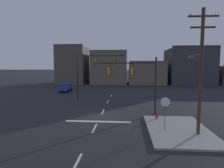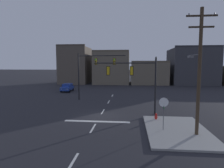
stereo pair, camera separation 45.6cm
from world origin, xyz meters
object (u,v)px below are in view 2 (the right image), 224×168
at_px(signal_mast_near_side, 137,76).
at_px(fire_hydrant, 156,117).
at_px(car_lot_nearside, 67,87).
at_px(signal_mast_far_side, 91,68).
at_px(stop_sign, 164,106).
at_px(utility_pole, 199,68).

distance_m(signal_mast_near_side, fire_hydrant, 5.01).
height_order(signal_mast_near_side, car_lot_nearside, signal_mast_near_side).
relative_size(signal_mast_far_side, stop_sign, 2.65).
relative_size(signal_mast_far_side, car_lot_nearside, 1.66).
distance_m(signal_mast_far_side, car_lot_nearside, 12.32).
distance_m(signal_mast_near_side, utility_pole, 7.80).
xyz_separation_m(car_lot_nearside, fire_hydrant, (15.59, -19.67, -0.53)).
distance_m(car_lot_nearside, fire_hydrant, 25.10).
bearing_deg(stop_sign, utility_pole, -16.09).
bearing_deg(utility_pole, signal_mast_far_side, 128.05).
height_order(car_lot_nearside, fire_hydrant, car_lot_nearside).
height_order(signal_mast_far_side, utility_pole, utility_pole).
bearing_deg(stop_sign, signal_mast_far_side, 122.88).
xyz_separation_m(signal_mast_far_side, fire_hydrant, (8.58, -10.43, -4.70)).
bearing_deg(signal_mast_near_side, car_lot_nearside, 128.76).
bearing_deg(car_lot_nearside, signal_mast_near_side, -51.24).
distance_m(signal_mast_near_side, car_lot_nearside, 22.22).
height_order(stop_sign, car_lot_nearside, stop_sign).
bearing_deg(stop_sign, signal_mast_near_side, 109.62).
height_order(signal_mast_far_side, car_lot_nearside, signal_mast_far_side).
xyz_separation_m(signal_mast_near_side, stop_sign, (2.02, -5.67, -2.09)).
bearing_deg(signal_mast_near_side, utility_pole, -55.26).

